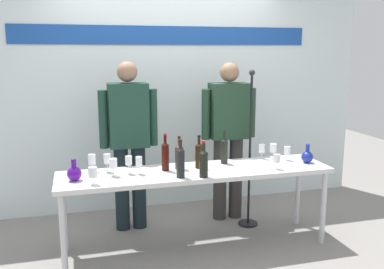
{
  "coord_description": "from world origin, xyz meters",
  "views": [
    {
      "loc": [
        -1.02,
        -3.53,
        1.79
      ],
      "look_at": [
        0.0,
        0.15,
        1.03
      ],
      "focal_mm": 39.84,
      "sensor_mm": 36.0,
      "label": 1
    }
  ],
  "objects_px": {
    "presenter_left": "(129,137)",
    "wine_glass_right_0": "(287,151)",
    "wine_bottle_4": "(224,150)",
    "wine_bottle_5": "(165,155)",
    "display_table": "(196,177)",
    "wine_bottle_2": "(204,162)",
    "wine_glass_left_5": "(139,162)",
    "wine_glass_left_4": "(129,161)",
    "decanter_blue_right": "(307,156)",
    "wine_bottle_1": "(179,156)",
    "wine_glass_left_2": "(92,160)",
    "wine_glass_left_1": "(113,164)",
    "decanter_blue_left": "(74,173)",
    "wine_glass_left_3": "(107,159)",
    "presenter_right": "(229,132)",
    "wine_bottle_0": "(181,161)",
    "wine_glass_right_1": "(262,149)",
    "wine_glass_left_0": "(93,172)",
    "wine_glass_right_2": "(277,159)",
    "microphone_stand": "(249,174)",
    "wine_glass_right_3": "(273,148)"
  },
  "relations": [
    {
      "from": "wine_bottle_4",
      "to": "wine_glass_left_3",
      "type": "bearing_deg",
      "value": -179.85
    },
    {
      "from": "wine_bottle_4",
      "to": "decanter_blue_right",
      "type": "bearing_deg",
      "value": -13.76
    },
    {
      "from": "wine_bottle_4",
      "to": "wine_bottle_5",
      "type": "distance_m",
      "value": 0.59
    },
    {
      "from": "presenter_right",
      "to": "wine_glass_left_2",
      "type": "relative_size",
      "value": 10.54
    },
    {
      "from": "display_table",
      "to": "wine_glass_left_5",
      "type": "xyz_separation_m",
      "value": [
        -0.51,
        0.01,
        0.17
      ]
    },
    {
      "from": "decanter_blue_left",
      "to": "wine_glass_left_4",
      "type": "bearing_deg",
      "value": 10.4
    },
    {
      "from": "wine_bottle_5",
      "to": "wine_glass_left_4",
      "type": "bearing_deg",
      "value": -176.79
    },
    {
      "from": "wine_glass_right_1",
      "to": "wine_glass_right_2",
      "type": "relative_size",
      "value": 1.06
    },
    {
      "from": "wine_bottle_0",
      "to": "wine_glass_right_2",
      "type": "xyz_separation_m",
      "value": [
        0.89,
        0.01,
        -0.04
      ]
    },
    {
      "from": "presenter_left",
      "to": "wine_bottle_2",
      "type": "bearing_deg",
      "value": -57.33
    },
    {
      "from": "decanter_blue_left",
      "to": "wine_glass_left_4",
      "type": "distance_m",
      "value": 0.47
    },
    {
      "from": "decanter_blue_right",
      "to": "microphone_stand",
      "type": "relative_size",
      "value": 0.11
    },
    {
      "from": "decanter_blue_right",
      "to": "wine_bottle_1",
      "type": "xyz_separation_m",
      "value": [
        -1.22,
        0.12,
        0.06
      ]
    },
    {
      "from": "wine_bottle_1",
      "to": "wine_glass_left_5",
      "type": "distance_m",
      "value": 0.38
    },
    {
      "from": "decanter_blue_left",
      "to": "wine_bottle_0",
      "type": "bearing_deg",
      "value": -9.21
    },
    {
      "from": "wine_bottle_1",
      "to": "wine_bottle_5",
      "type": "relative_size",
      "value": 0.89
    },
    {
      "from": "wine_glass_left_3",
      "to": "decanter_blue_right",
      "type": "bearing_deg",
      "value": -5.7
    },
    {
      "from": "presenter_right",
      "to": "wine_glass_right_3",
      "type": "distance_m",
      "value": 0.53
    },
    {
      "from": "decanter_blue_left",
      "to": "wine_glass_left_1",
      "type": "height_order",
      "value": "decanter_blue_left"
    },
    {
      "from": "wine_bottle_0",
      "to": "wine_bottle_2",
      "type": "height_order",
      "value": "wine_bottle_0"
    },
    {
      "from": "presenter_left",
      "to": "wine_glass_right_0",
      "type": "bearing_deg",
      "value": -18.64
    },
    {
      "from": "wine_bottle_5",
      "to": "wine_glass_left_5",
      "type": "height_order",
      "value": "wine_bottle_5"
    },
    {
      "from": "wine_glass_left_1",
      "to": "display_table",
      "type": "bearing_deg",
      "value": -0.81
    },
    {
      "from": "wine_glass_left_0",
      "to": "presenter_left",
      "type": "bearing_deg",
      "value": 63.42
    },
    {
      "from": "wine_bottle_1",
      "to": "wine_glass_left_2",
      "type": "height_order",
      "value": "wine_bottle_1"
    },
    {
      "from": "presenter_right",
      "to": "wine_glass_left_5",
      "type": "bearing_deg",
      "value": -150.5
    },
    {
      "from": "display_table",
      "to": "wine_bottle_2",
      "type": "distance_m",
      "value": 0.29
    },
    {
      "from": "wine_bottle_1",
      "to": "wine_glass_left_4",
      "type": "xyz_separation_m",
      "value": [
        -0.46,
        -0.03,
        -0.01
      ]
    },
    {
      "from": "wine_glass_left_1",
      "to": "wine_glass_right_0",
      "type": "distance_m",
      "value": 1.68
    },
    {
      "from": "wine_glass_left_5",
      "to": "wine_glass_right_0",
      "type": "xyz_separation_m",
      "value": [
        1.46,
        0.09,
        -0.01
      ]
    },
    {
      "from": "wine_bottle_1",
      "to": "wine_glass_left_2",
      "type": "distance_m",
      "value": 0.77
    },
    {
      "from": "decanter_blue_right",
      "to": "wine_bottle_4",
      "type": "distance_m",
      "value": 0.79
    },
    {
      "from": "wine_bottle_2",
      "to": "wine_glass_right_0",
      "type": "bearing_deg",
      "value": 18.77
    },
    {
      "from": "presenter_right",
      "to": "wine_bottle_4",
      "type": "distance_m",
      "value": 0.5
    },
    {
      "from": "wine_bottle_4",
      "to": "wine_glass_left_2",
      "type": "distance_m",
      "value": 1.22
    },
    {
      "from": "decanter_blue_right",
      "to": "wine_bottle_1",
      "type": "distance_m",
      "value": 1.23
    },
    {
      "from": "presenter_left",
      "to": "wine_glass_left_5",
      "type": "bearing_deg",
      "value": -89.19
    },
    {
      "from": "wine_bottle_2",
      "to": "presenter_right",
      "type": "bearing_deg",
      "value": 57.5
    },
    {
      "from": "presenter_left",
      "to": "wine_bottle_1",
      "type": "bearing_deg",
      "value": -53.45
    },
    {
      "from": "decanter_blue_left",
      "to": "presenter_right",
      "type": "relative_size",
      "value": 0.11
    },
    {
      "from": "wine_bottle_0",
      "to": "wine_bottle_5",
      "type": "relative_size",
      "value": 0.96
    },
    {
      "from": "decanter_blue_left",
      "to": "wine_glass_right_1",
      "type": "bearing_deg",
      "value": 8.24
    },
    {
      "from": "wine_glass_left_4",
      "to": "wine_glass_left_5",
      "type": "height_order",
      "value": "wine_glass_left_4"
    },
    {
      "from": "display_table",
      "to": "wine_glass_left_0",
      "type": "distance_m",
      "value": 0.94
    },
    {
      "from": "wine_bottle_2",
      "to": "wine_glass_left_4",
      "type": "relative_size",
      "value": 1.98
    },
    {
      "from": "wine_glass_left_0",
      "to": "wine_glass_left_3",
      "type": "distance_m",
      "value": 0.36
    },
    {
      "from": "wine_bottle_2",
      "to": "wine_bottle_1",
      "type": "bearing_deg",
      "value": 115.08
    },
    {
      "from": "wine_glass_left_5",
      "to": "wine_bottle_0",
      "type": "bearing_deg",
      "value": -30.24
    },
    {
      "from": "wine_glass_left_2",
      "to": "wine_glass_left_1",
      "type": "bearing_deg",
      "value": -46.97
    },
    {
      "from": "wine_bottle_4",
      "to": "wine_glass_left_5",
      "type": "bearing_deg",
      "value": -170.42
    }
  ]
}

